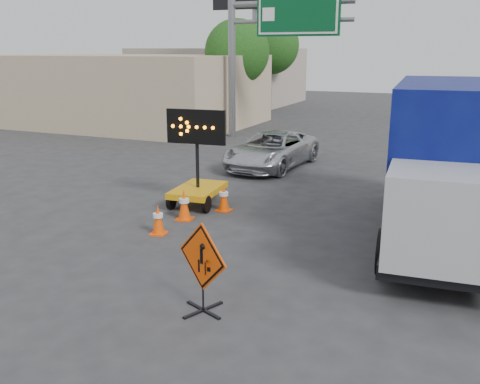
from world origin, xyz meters
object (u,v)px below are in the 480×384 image
Objects in this scene: arrow_board at (198,184)px; pickup_truck at (272,150)px; construction_sign at (202,265)px; box_truck at (446,171)px.

arrow_board reaches higher than pickup_truck.
construction_sign is 6.51m from box_truck.
pickup_truck is (-2.97, 11.26, -0.17)m from construction_sign.
construction_sign is 11.65m from pickup_truck.
box_truck is (3.42, 5.49, 0.79)m from construction_sign.
construction_sign is 0.21× the size of box_truck.
pickup_truck is (0.17, 5.57, 0.05)m from arrow_board.
construction_sign is 0.33× the size of pickup_truck.
arrow_board is 5.57m from pickup_truck.
box_truck is (6.56, -0.21, 1.01)m from arrow_board.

